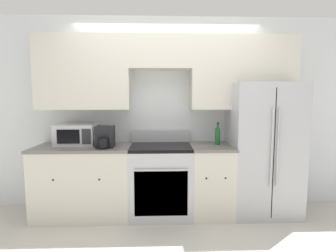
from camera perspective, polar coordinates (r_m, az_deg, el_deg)
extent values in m
plane|color=beige|center=(3.35, 0.19, -20.72)|extent=(12.00, 12.00, 0.00)
cube|color=silver|center=(3.65, -0.19, 2.79)|extent=(8.00, 0.06, 2.60)
cube|color=beige|center=(3.60, -17.85, 10.95)|extent=(1.18, 0.33, 0.94)
cube|color=beige|center=(3.50, -1.66, 15.64)|extent=(0.79, 0.33, 0.42)
cube|color=beige|center=(3.64, 15.93, 10.96)|extent=(1.37, 0.33, 0.94)
cube|color=beige|center=(3.60, -17.79, -11.57)|extent=(1.18, 0.62, 0.87)
cube|color=slate|center=(3.49, -18.04, -4.44)|extent=(1.20, 0.64, 0.03)
sphere|color=black|center=(3.37, -23.72, -10.69)|extent=(0.03, 0.03, 0.03)
sphere|color=black|center=(3.21, -14.73, -11.18)|extent=(0.03, 0.03, 0.03)
cube|color=beige|center=(3.53, 9.26, -11.69)|extent=(0.51, 0.62, 0.87)
cube|color=slate|center=(3.42, 9.39, -4.43)|extent=(0.53, 0.64, 0.03)
sphere|color=black|center=(3.19, 8.33, -11.19)|extent=(0.03, 0.03, 0.03)
sphere|color=black|center=(3.23, 12.39, -11.01)|extent=(0.03, 0.03, 0.03)
cube|color=#B7B7BC|center=(3.47, -1.56, -11.99)|extent=(0.79, 0.62, 0.87)
cube|color=black|center=(3.20, -1.52, -14.43)|extent=(0.63, 0.01, 0.56)
cube|color=black|center=(3.36, -1.59, -4.60)|extent=(0.79, 0.62, 0.04)
cube|color=#B7B7BC|center=(3.61, -1.62, -2.21)|extent=(0.79, 0.04, 0.16)
cylinder|color=silver|center=(3.08, -1.53, -9.60)|extent=(0.63, 0.02, 0.02)
cube|color=#B7B7BC|center=(3.67, 19.77, -4.64)|extent=(0.86, 0.72, 1.70)
cube|color=black|center=(3.35, 22.02, -5.74)|extent=(0.01, 0.01, 1.57)
cylinder|color=#B7B7BC|center=(3.29, 21.70, -4.40)|extent=(0.02, 0.02, 0.94)
cylinder|color=#B7B7BC|center=(3.32, 22.81, -4.36)|extent=(0.02, 0.02, 0.94)
cube|color=#B7B7BC|center=(3.57, -19.32, -1.79)|extent=(0.50, 0.34, 0.27)
cube|color=black|center=(3.42, -20.90, -2.18)|extent=(0.27, 0.01, 0.17)
cube|color=#262628|center=(3.36, -17.35, -2.21)|extent=(0.11, 0.01, 0.19)
cylinder|color=#195928|center=(3.45, 10.74, -2.29)|extent=(0.07, 0.07, 0.21)
cylinder|color=#195928|center=(3.44, 10.79, -0.08)|extent=(0.03, 0.03, 0.06)
cylinder|color=black|center=(3.43, 10.80, 0.60)|extent=(0.03, 0.03, 0.02)
cube|color=black|center=(3.31, -13.49, -2.26)|extent=(0.21, 0.19, 0.26)
cylinder|color=black|center=(3.22, -13.84, -3.55)|extent=(0.13, 0.13, 0.12)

